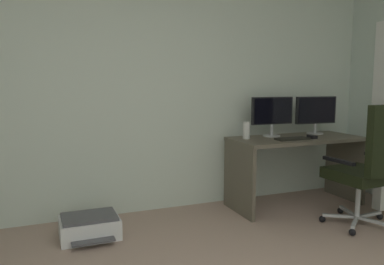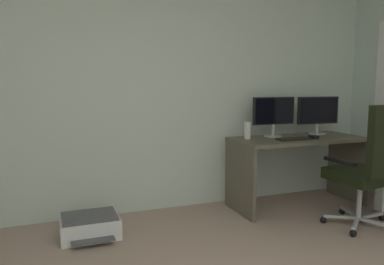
# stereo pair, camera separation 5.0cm
# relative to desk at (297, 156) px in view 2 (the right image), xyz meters

# --- Properties ---
(wall_back) EXTENTS (5.57, 0.10, 2.71)m
(wall_back) POSITION_rel_desk_xyz_m (-1.71, 0.46, 0.83)
(wall_back) COLOR silver
(wall_back) RESTS_ON ground
(desk) EXTENTS (1.37, 0.60, 0.72)m
(desk) POSITION_rel_desk_xyz_m (0.00, 0.00, 0.00)
(desk) COLOR brown
(desk) RESTS_ON ground
(monitor_main) EXTENTS (0.47, 0.18, 0.41)m
(monitor_main) POSITION_rel_desk_xyz_m (-0.20, 0.15, 0.45)
(monitor_main) COLOR #B2B5B7
(monitor_main) RESTS_ON desk
(monitor_secondary) EXTENTS (0.49, 0.18, 0.41)m
(monitor_secondary) POSITION_rel_desk_xyz_m (0.36, 0.15, 0.44)
(monitor_secondary) COLOR #B2B5B7
(monitor_secondary) RESTS_ON desk
(keyboard) EXTENTS (0.34, 0.14, 0.02)m
(keyboard) POSITION_rel_desk_xyz_m (-0.15, -0.13, 0.21)
(keyboard) COLOR black
(keyboard) RESTS_ON desk
(computer_mouse) EXTENTS (0.06, 0.10, 0.03)m
(computer_mouse) POSITION_rel_desk_xyz_m (0.09, -0.13, 0.21)
(computer_mouse) COLOR black
(computer_mouse) RESTS_ON desk
(desktop_speaker) EXTENTS (0.07, 0.07, 0.17)m
(desktop_speaker) POSITION_rel_desk_xyz_m (-0.54, 0.10, 0.28)
(desktop_speaker) COLOR silver
(desktop_speaker) RESTS_ON desk
(office_chair) EXTENTS (0.62, 0.64, 1.11)m
(office_chair) POSITION_rel_desk_xyz_m (0.18, -0.80, 0.06)
(office_chair) COLOR #B7BABC
(office_chair) RESTS_ON ground
(printer) EXTENTS (0.48, 0.44, 0.19)m
(printer) POSITION_rel_desk_xyz_m (-2.12, -0.08, -0.43)
(printer) COLOR silver
(printer) RESTS_ON ground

